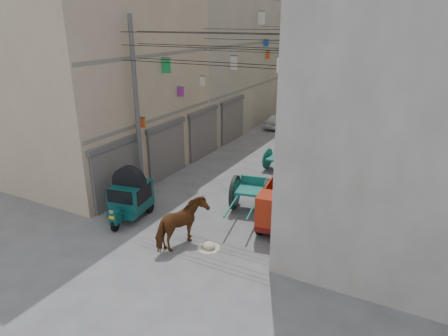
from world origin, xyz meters
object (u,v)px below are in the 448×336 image
Objects in this scene: tonga_cart at (251,193)px; distant_car_white at (279,120)px; second_cart at (278,160)px; feed_sack at (209,245)px; distant_car_grey at (347,115)px; mini_truck at (279,210)px; distant_car_green at (342,92)px; auto_rickshaw at (130,195)px; horse at (182,224)px.

distant_car_white is at bearing 94.26° from tonga_cart.
feed_sack is (0.64, -8.60, -0.49)m from second_cart.
distant_car_grey is (0.32, 21.72, 0.43)m from feed_sack.
mini_truck reaches higher than second_cart.
tonga_cart is at bearing 141.48° from mini_truck.
second_cart reaches higher than distant_car_white.
mini_truck is at bearing 99.46° from distant_car_green.
feed_sack is at bearing -18.62° from auto_rickshaw.
tonga_cart is 1.09× the size of mini_truck.
distant_car_green is at bearing 99.51° from distant_car_grey.
mini_truck is 1.01× the size of distant_car_white.
mini_truck is at bearing 56.23° from feed_sack.
distant_car_grey is (-1.38, 19.17, -0.27)m from mini_truck.
feed_sack is at bearing -131.70° from mini_truck.
tonga_cart is 1.03× the size of distant_car_grey.
feed_sack is 17.95m from distant_car_white.
distant_car_grey is (4.39, 21.10, -0.45)m from auto_rickshaw.
mini_truck is 6.50m from second_cart.
auto_rickshaw is 16.91m from distant_car_white.
feed_sack is at bearing -96.11° from distant_car_grey.
second_cart is 9.49m from distant_car_white.
distant_car_white is 0.69× the size of distant_car_green.
distant_car_green is at bearing -89.93° from distant_car_white.
horse reaches higher than tonga_cart.
mini_truck is at bearing -42.05° from tonga_cart.
horse reaches higher than feed_sack.
distant_car_green reaches higher than second_cart.
distant_car_grey is at bearing 91.10° from second_cart.
auto_rickshaw is at bearing -156.05° from tonga_cart.
mini_truck is 3.14m from feed_sack.
feed_sack is at bearing -80.41° from second_cart.
distant_car_grey is (0.29, 18.19, -0.22)m from tonga_cart.
auto_rickshaw reaches higher than tonga_cart.
distant_car_grey reaches higher than feed_sack.
distant_car_grey is (0.96, 13.12, -0.06)m from second_cart.
horse is 0.61× the size of distant_car_grey.
distant_car_green is (-2.67, 10.12, 0.11)m from distant_car_grey.
distant_car_green is at bearing 89.96° from mini_truck.
second_cart is at bearing 86.16° from tonga_cart.
tonga_cart is at bearing 96.40° from distant_car_green.
second_cart is (-0.68, 5.07, -0.17)m from tonga_cart.
second_cart is at bearing 56.81° from auto_rickshaw.
mini_truck is 29.57m from distant_car_green.
auto_rickshaw is at bearing -169.44° from mini_truck.
horse is (-0.93, -0.30, 0.75)m from feed_sack.
distant_car_grey is at bearing 89.15° from feed_sack.
second_cart is at bearing -99.47° from distant_car_grey.
mini_truck is at bearing -63.51° from second_cart.
mini_truck is at bearing 116.78° from distant_car_white.
tonga_cart is at bearing 111.97° from distant_car_white.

